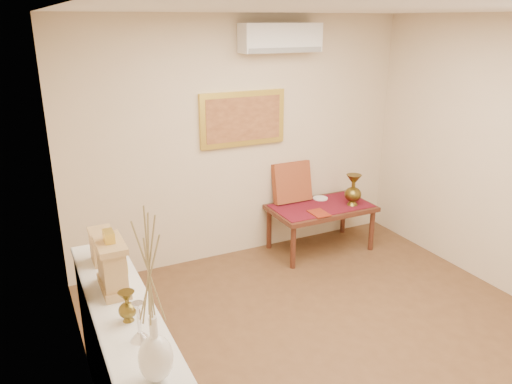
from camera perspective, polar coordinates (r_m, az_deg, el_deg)
floor at (r=4.41m, az=11.36°, el=-18.02°), size 4.50×4.50×0.00m
ceiling at (r=3.53m, az=14.37°, el=19.64°), size 4.50×4.50×0.00m
wall_back at (r=5.61m, az=-1.61°, el=5.90°), size 4.00×0.02×2.70m
wall_left at (r=3.03m, az=-18.91°, el=-7.10°), size 0.02×4.50×2.70m
white_vase at (r=2.38m, az=-11.90°, el=-11.94°), size 0.17×0.17×0.89m
candlestick at (r=2.85m, az=-13.21°, el=-14.21°), size 0.11×0.11×0.23m
brass_urn_small at (r=3.02m, az=-14.53°, el=-12.11°), size 0.11×0.11×0.24m
table_cloth at (r=5.93m, az=7.46°, el=-1.58°), size 1.14×0.59×0.01m
brass_urn_tall at (r=5.94m, az=11.06°, el=0.61°), size 0.20×0.20×0.45m
plate at (r=6.15m, az=7.36°, el=-0.71°), size 0.18×0.18×0.01m
menu at (r=5.68m, az=7.22°, el=-2.42°), size 0.18×0.25×0.01m
cushion at (r=5.96m, az=4.11°, el=1.13°), size 0.48×0.20×0.49m
display_ledge at (r=3.50m, az=-14.33°, el=-19.39°), size 0.37×2.02×0.98m
mantel_clock at (r=3.34m, az=-16.12°, el=-8.00°), size 0.17×0.36×0.41m
wooden_chest at (r=3.75m, az=-17.15°, el=-5.90°), size 0.16×0.21×0.24m
low_table at (r=5.95m, az=7.44°, el=-2.20°), size 1.20×0.70×0.55m
painting at (r=5.53m, az=-1.51°, el=8.36°), size 1.00×0.06×0.60m
ac_unit at (r=5.52m, az=2.83°, el=17.19°), size 0.90×0.25×0.30m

